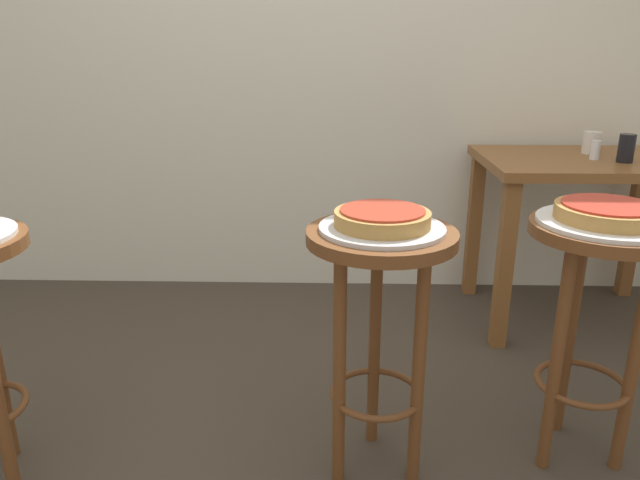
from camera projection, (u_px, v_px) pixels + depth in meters
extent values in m
cylinder|color=brown|center=(382.00, 237.00, 1.57)|extent=(0.40, 0.40, 0.03)
cylinder|color=brown|center=(375.00, 340.00, 1.80)|extent=(0.04, 0.04, 0.71)
cylinder|color=brown|center=(339.00, 372.00, 1.63)|extent=(0.04, 0.04, 0.71)
cylinder|color=brown|center=(418.00, 373.00, 1.62)|extent=(0.04, 0.04, 0.71)
torus|color=brown|center=(376.00, 393.00, 1.72)|extent=(0.27, 0.27, 0.02)
cylinder|color=silver|center=(382.00, 228.00, 1.56)|extent=(0.33, 0.33, 0.01)
cylinder|color=#B78442|center=(382.00, 219.00, 1.55)|extent=(0.25, 0.25, 0.04)
cylinder|color=#B23823|center=(383.00, 210.00, 1.54)|extent=(0.22, 0.22, 0.01)
cylinder|color=brown|center=(605.00, 230.00, 1.62)|extent=(0.40, 0.40, 0.03)
cylinder|color=brown|center=(570.00, 332.00, 1.86)|extent=(0.04, 0.04, 0.71)
cylinder|color=brown|center=(556.00, 362.00, 1.68)|extent=(0.04, 0.04, 0.71)
cylinder|color=brown|center=(634.00, 363.00, 1.67)|extent=(0.04, 0.04, 0.71)
torus|color=brown|center=(581.00, 383.00, 1.77)|extent=(0.27, 0.27, 0.02)
cylinder|color=silver|center=(607.00, 222.00, 1.61)|extent=(0.37, 0.37, 0.01)
cylinder|color=#B78442|center=(608.00, 213.00, 1.60)|extent=(0.28, 0.28, 0.04)
cylinder|color=red|center=(610.00, 205.00, 1.60)|extent=(0.25, 0.25, 0.01)
cube|color=brown|center=(587.00, 162.00, 2.53)|extent=(0.88, 0.66, 0.04)
cube|color=brown|center=(504.00, 267.00, 2.39)|extent=(0.06, 0.06, 0.71)
cube|color=brown|center=(474.00, 226.00, 2.93)|extent=(0.06, 0.06, 0.71)
cube|color=brown|center=(633.00, 227.00, 2.91)|extent=(0.06, 0.06, 0.71)
cylinder|color=black|center=(626.00, 148.00, 2.41)|extent=(0.06, 0.06, 0.11)
cylinder|color=silver|center=(591.00, 143.00, 2.61)|extent=(0.08, 0.08, 0.10)
cylinder|color=white|center=(595.00, 150.00, 2.48)|extent=(0.04, 0.04, 0.08)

